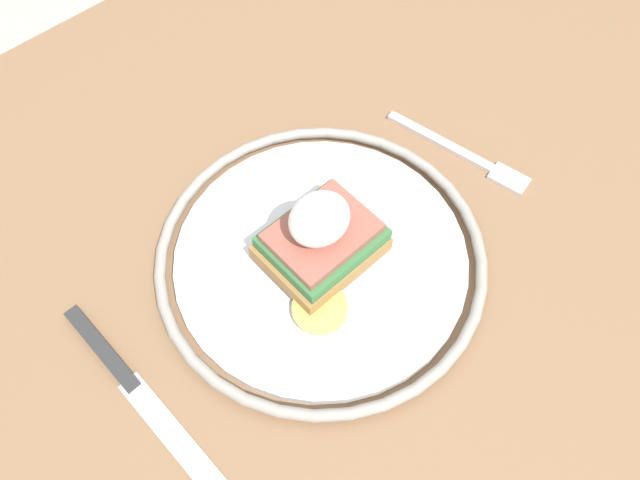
% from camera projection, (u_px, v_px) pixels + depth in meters
% --- Properties ---
extents(ground_plane, '(6.00, 6.00, 0.00)m').
position_uv_depth(ground_plane, '(324.00, 448.00, 1.20)').
color(ground_plane, '#B2ADA3').
extents(dining_table, '(1.03, 0.85, 0.76)m').
position_uv_depth(dining_table, '(328.00, 307.00, 0.65)').
color(dining_table, '#846042').
rests_on(dining_table, ground_plane).
extents(plate, '(0.29, 0.29, 0.02)m').
position_uv_depth(plate, '(320.00, 256.00, 0.54)').
color(plate, silver).
rests_on(plate, dining_table).
extents(sandwich, '(0.11, 0.10, 0.07)m').
position_uv_depth(sandwich, '(320.00, 237.00, 0.51)').
color(sandwich, '#9E703D').
rests_on(sandwich, plate).
extents(fork, '(0.04, 0.15, 0.00)m').
position_uv_depth(fork, '(463.00, 154.00, 0.61)').
color(fork, silver).
rests_on(fork, dining_table).
extents(knife, '(0.02, 0.21, 0.01)m').
position_uv_depth(knife, '(132.00, 386.00, 0.49)').
color(knife, '#2D2D2D').
rests_on(knife, dining_table).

